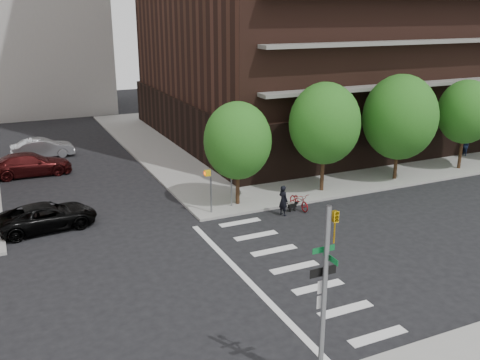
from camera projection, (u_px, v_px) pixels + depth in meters
The scene contains 16 objects.
ground at pixel (235, 281), 23.46m from camera, with size 120.00×120.00×0.00m, color black.
sidewalk_ne at pixel (328, 131), 51.93m from camera, with size 39.00×33.00×0.15m, color gray.
crosswalk at pixel (279, 271), 24.34m from camera, with size 3.85×13.00×0.01m.
tree_a at pixel (238, 141), 31.16m from camera, with size 4.00×4.00×5.90m.
tree_b at pixel (325, 124), 33.41m from camera, with size 4.50×4.50×6.65m.
tree_c at pixel (400, 117), 35.83m from camera, with size 5.00×5.00×6.80m.
tree_d at pixel (466, 112), 38.26m from camera, with size 4.00×4.00×6.20m.
traffic_signal at pixel (324, 314), 15.97m from camera, with size 0.90×0.75×6.00m.
pedestrian_signal at pixel (215, 183), 30.66m from camera, with size 2.18×0.67×2.60m.
parked_car_black at pixel (47, 216), 28.80m from camera, with size 5.17×2.38×1.44m, color black.
parked_car_maroon at pixel (30, 164), 38.09m from camera, with size 5.64×2.29×1.64m, color #441010.
parked_car_silver at pixel (43, 148), 42.62m from camera, with size 4.77×1.66×1.57m, color #B3B5BB.
scooter at pixel (299, 201), 31.76m from camera, with size 0.67×1.91×1.01m, color maroon.
dog_walker at pixel (283, 200), 30.66m from camera, with size 0.43×0.66×1.80m, color black.
dog at pixel (293, 206), 31.42m from camera, with size 0.64×0.24×0.54m.
pedestrian_far at pixel (465, 146), 42.73m from camera, with size 0.58×0.75×1.54m, color navy.
Camera 1 is at (-8.61, -19.13, 11.39)m, focal length 40.00 mm.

